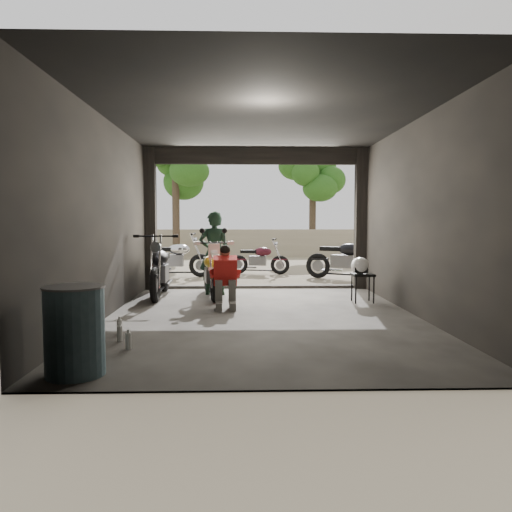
{
  "coord_description": "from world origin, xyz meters",
  "views": [
    {
      "loc": [
        -0.34,
        -7.94,
        1.56
      ],
      "look_at": [
        -0.09,
        0.6,
        0.96
      ],
      "focal_mm": 35.0,
      "sensor_mm": 36.0,
      "label": 1
    }
  ],
  "objects": [
    {
      "name": "helmet",
      "position": [
        1.9,
        1.35,
        0.72
      ],
      "size": [
        0.37,
        0.39,
        0.32
      ],
      "primitive_type": "ellipsoid",
      "rotation": [
        0.0,
        0.0,
        0.11
      ],
      "color": "white",
      "rests_on": "stool"
    },
    {
      "name": "outside_bike_a",
      "position": [
        -2.2,
        5.94,
        0.61
      ],
      "size": [
        1.83,
        0.79,
        1.23
      ],
      "primitive_type": null,
      "rotation": [
        0.0,
        0.0,
        1.55
      ],
      "color": "black",
      "rests_on": "ground"
    },
    {
      "name": "tree_left",
      "position": [
        -3.0,
        12.5,
        3.99
      ],
      "size": [
        2.2,
        2.2,
        5.6
      ],
      "color": "#382B1E",
      "rests_on": "ground"
    },
    {
      "name": "mechanic",
      "position": [
        -0.62,
        0.83,
        0.55
      ],
      "size": [
        0.59,
        0.78,
        1.09
      ],
      "primitive_type": null,
      "rotation": [
        0.0,
        0.0,
        0.05
      ],
      "color": "red",
      "rests_on": "ground"
    },
    {
      "name": "garage",
      "position": [
        0.0,
        0.55,
        1.28
      ],
      "size": [
        7.0,
        7.13,
        3.2
      ],
      "color": "#2D2B28",
      "rests_on": "ground"
    },
    {
      "name": "outside_bike_c",
      "position": [
        2.41,
        5.18,
        0.65
      ],
      "size": [
        2.05,
        1.61,
        1.29
      ],
      "primitive_type": null,
      "rotation": [
        0.0,
        0.0,
        1.07
      ],
      "color": "black",
      "rests_on": "ground"
    },
    {
      "name": "main_bike",
      "position": [
        -0.96,
        2.17,
        0.59
      ],
      "size": [
        1.01,
        1.87,
        1.18
      ],
      "primitive_type": null,
      "rotation": [
        0.0,
        0.0,
        0.16
      ],
      "color": "silver",
      "rests_on": "ground"
    },
    {
      "name": "left_bike",
      "position": [
        -2.0,
        2.25,
        0.65
      ],
      "size": [
        0.85,
        1.94,
        1.3
      ],
      "primitive_type": null,
      "rotation": [
        0.0,
        0.0,
        0.03
      ],
      "color": "black",
      "rests_on": "ground"
    },
    {
      "name": "sign_post",
      "position": [
        3.77,
        4.85,
        1.61
      ],
      "size": [
        0.8,
        0.08,
        2.39
      ],
      "rotation": [
        0.0,
        0.0,
        -0.37
      ],
      "color": "black",
      "rests_on": "ground"
    },
    {
      "name": "ground",
      "position": [
        0.0,
        0.0,
        0.0
      ],
      "size": [
        80.0,
        80.0,
        0.0
      ],
      "primitive_type": "plane",
      "color": "#7A6D56",
      "rests_on": "ground"
    },
    {
      "name": "boundary_wall",
      "position": [
        0.0,
        14.0,
        0.6
      ],
      "size": [
        18.0,
        0.3,
        1.2
      ],
      "primitive_type": "cube",
      "color": "gray",
      "rests_on": "ground"
    },
    {
      "name": "oil_drum",
      "position": [
        -2.0,
        -3.0,
        0.45
      ],
      "size": [
        0.68,
        0.68,
        0.91
      ],
      "primitive_type": "cylinder",
      "rotation": [
        0.0,
        0.0,
        0.19
      ],
      "color": "#405F6C",
      "rests_on": "ground"
    },
    {
      "name": "outside_bike_b",
      "position": [
        0.18,
        6.65,
        0.53
      ],
      "size": [
        1.65,
        0.91,
        1.05
      ],
      "primitive_type": null,
      "rotation": [
        0.0,
        0.0,
        1.39
      ],
      "color": "#47111C",
      "rests_on": "ground"
    },
    {
      "name": "stool",
      "position": [
        1.97,
        1.4,
        0.49
      ],
      "size": [
        0.41,
        0.41,
        0.56
      ],
      "rotation": [
        0.0,
        0.0,
        0.41
      ],
      "color": "black",
      "rests_on": "ground"
    },
    {
      "name": "rider",
      "position": [
        -0.9,
        2.47,
        0.88
      ],
      "size": [
        0.65,
        0.43,
        1.76
      ],
      "primitive_type": "imported",
      "rotation": [
        0.0,
        0.0,
        3.12
      ],
      "color": "black",
      "rests_on": "ground"
    },
    {
      "name": "tree_right",
      "position": [
        2.8,
        14.0,
        3.56
      ],
      "size": [
        2.2,
        2.2,
        5.0
      ],
      "color": "#382B1E",
      "rests_on": "ground"
    }
  ]
}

